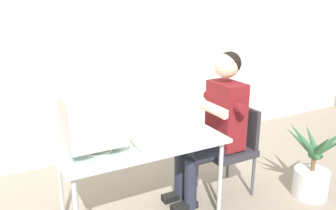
{
  "coord_description": "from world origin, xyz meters",
  "views": [
    {
      "loc": [
        -0.98,
        -2.3,
        1.77
      ],
      "look_at": [
        0.25,
        0.0,
        0.97
      ],
      "focal_mm": 36.25,
      "sensor_mm": 36.0,
      "label": 1
    }
  ],
  "objects_px": {
    "desk": "(140,146)",
    "keyboard": "(141,139)",
    "potted_plant": "(313,166)",
    "crt_monitor": "(94,120)",
    "office_chair": "(231,144)",
    "person_seated": "(217,121)"
  },
  "relations": [
    {
      "from": "crt_monitor",
      "to": "office_chair",
      "type": "relative_size",
      "value": 0.51
    },
    {
      "from": "desk",
      "to": "crt_monitor",
      "type": "bearing_deg",
      "value": -175.36
    },
    {
      "from": "crt_monitor",
      "to": "person_seated",
      "type": "distance_m",
      "value": 1.15
    },
    {
      "from": "keyboard",
      "to": "potted_plant",
      "type": "relative_size",
      "value": 0.58
    },
    {
      "from": "desk",
      "to": "keyboard",
      "type": "bearing_deg",
      "value": -98.54
    },
    {
      "from": "crt_monitor",
      "to": "person_seated",
      "type": "relative_size",
      "value": 0.31
    },
    {
      "from": "keyboard",
      "to": "potted_plant",
      "type": "height_order",
      "value": "keyboard"
    },
    {
      "from": "keyboard",
      "to": "person_seated",
      "type": "bearing_deg",
      "value": 4.02
    },
    {
      "from": "keyboard",
      "to": "office_chair",
      "type": "relative_size",
      "value": 0.52
    },
    {
      "from": "office_chair",
      "to": "potted_plant",
      "type": "relative_size",
      "value": 1.11
    },
    {
      "from": "crt_monitor",
      "to": "keyboard",
      "type": "height_order",
      "value": "crt_monitor"
    },
    {
      "from": "desk",
      "to": "office_chair",
      "type": "distance_m",
      "value": 0.96
    },
    {
      "from": "desk",
      "to": "potted_plant",
      "type": "xyz_separation_m",
      "value": [
        1.54,
        -0.44,
        -0.36
      ]
    },
    {
      "from": "desk",
      "to": "keyboard",
      "type": "xyz_separation_m",
      "value": [
        -0.01,
        -0.04,
        0.07
      ]
    },
    {
      "from": "crt_monitor",
      "to": "office_chair",
      "type": "height_order",
      "value": "crt_monitor"
    },
    {
      "from": "keyboard",
      "to": "person_seated",
      "type": "xyz_separation_m",
      "value": [
        0.77,
        0.05,
        0.01
      ]
    },
    {
      "from": "desk",
      "to": "person_seated",
      "type": "distance_m",
      "value": 0.77
    },
    {
      "from": "desk",
      "to": "keyboard",
      "type": "height_order",
      "value": "keyboard"
    },
    {
      "from": "desk",
      "to": "crt_monitor",
      "type": "distance_m",
      "value": 0.47
    },
    {
      "from": "keyboard",
      "to": "person_seated",
      "type": "relative_size",
      "value": 0.32
    },
    {
      "from": "office_chair",
      "to": "person_seated",
      "type": "height_order",
      "value": "person_seated"
    },
    {
      "from": "desk",
      "to": "keyboard",
      "type": "distance_m",
      "value": 0.08
    }
  ]
}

